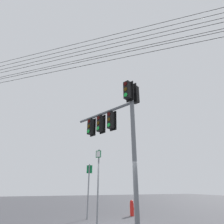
# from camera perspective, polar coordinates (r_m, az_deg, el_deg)

# --- Properties ---
(signal_mast_assembly) EXTENTS (4.01, 2.31, 6.35)m
(signal_mast_assembly) POSITION_cam_1_polar(r_m,az_deg,el_deg) (9.18, 1.44, -3.11)
(signal_mast_assembly) COLOR slate
(signal_mast_assembly) RESTS_ON ground
(route_sign_primary) EXTENTS (0.21, 0.20, 3.14)m
(route_sign_primary) POSITION_cam_1_polar(r_m,az_deg,el_deg) (8.63, -4.39, -20.49)
(route_sign_primary) COLOR slate
(route_sign_primary) RESTS_ON ground
(fire_hydrant) EXTENTS (0.22, 0.30, 0.81)m
(fire_hydrant) POSITION_cam_1_polar(r_m,az_deg,el_deg) (11.72, 6.26, -27.75)
(fire_hydrant) COLOR red
(fire_hydrant) RESTS_ON ground
(route_sign_secondary) EXTENTS (0.19, 0.28, 2.68)m
(route_sign_secondary) POSITION_cam_1_polar(r_m,az_deg,el_deg) (10.58, -7.34, -21.62)
(route_sign_secondary) COLOR slate
(route_sign_secondary) RESTS_ON ground
(overhead_wire_span) EXTENTS (17.88, 22.62, 2.06)m
(overhead_wire_span) POSITION_cam_1_polar(r_m,az_deg,el_deg) (10.80, 12.70, 21.64)
(overhead_wire_span) COLOR black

